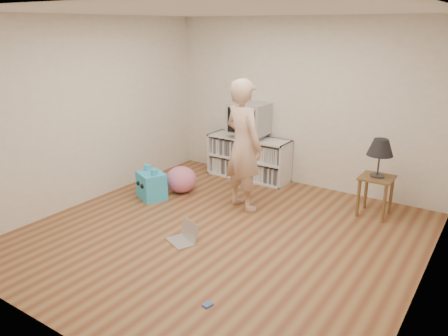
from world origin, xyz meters
TOP-DOWN VIEW (x-y plane):
  - ground at (0.00, 0.00)m, footprint 4.50×4.50m
  - walls at (0.00, 0.00)m, footprint 4.52×4.52m
  - ceiling at (0.00, 0.00)m, footprint 4.50×4.50m
  - media_unit at (-0.81, 2.04)m, footprint 1.40×0.45m
  - dvd_deck at (-0.81, 2.02)m, footprint 0.45×0.35m
  - crt_tv at (-0.81, 2.02)m, footprint 0.60×0.53m
  - side_table at (1.39, 1.65)m, footprint 0.42×0.42m
  - table_lamp at (1.39, 1.65)m, footprint 0.34×0.34m
  - person at (-0.23, 0.89)m, footprint 0.77×0.63m
  - laptop at (-0.27, -0.37)m, footprint 0.43×0.39m
  - playing_cards at (0.70, -1.25)m, footprint 0.08×0.10m
  - plush_blue at (-1.53, 0.42)m, footprint 0.52×0.48m
  - plush_pink at (-1.33, 0.87)m, footprint 0.50×0.50m

SIDE VIEW (x-z plane):
  - ground at x=0.00m, z-range 0.00..0.00m
  - playing_cards at x=0.70m, z-range 0.00..0.02m
  - laptop at x=-0.27m, z-range -0.05..0.19m
  - plush_pink at x=-1.33m, z-range 0.00..0.40m
  - plush_blue at x=-1.53m, z-range -0.04..0.45m
  - media_unit at x=-0.81m, z-range 0.00..0.70m
  - side_table at x=1.39m, z-range 0.14..0.69m
  - dvd_deck at x=-0.81m, z-range 0.70..0.77m
  - person at x=-0.23m, z-range 0.00..1.81m
  - table_lamp at x=1.39m, z-range 0.68..1.20m
  - crt_tv at x=-0.81m, z-range 0.77..1.27m
  - walls at x=0.00m, z-range 0.00..2.60m
  - ceiling at x=0.00m, z-range 2.60..2.60m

